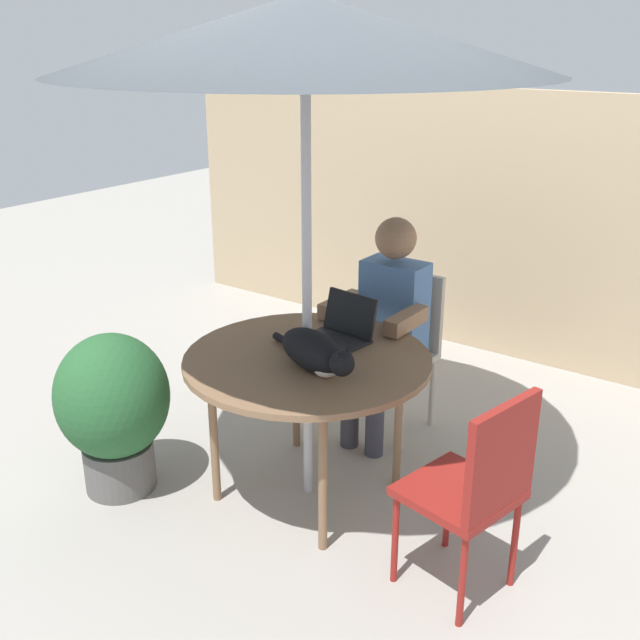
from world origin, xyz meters
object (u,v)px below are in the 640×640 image
Objects in this scene: patio_umbrella at (305,34)px; cat at (315,352)px; patio_table at (307,367)px; laptop at (343,327)px; chair_occupied at (401,338)px; chair_empty at (478,482)px; potted_plant_near_fence at (113,406)px; person_seated at (387,318)px.

patio_umbrella is 3.73× the size of cat.
cat reaches higher than patio_table.
patio_umbrella is 1.36m from laptop.
chair_occupied and chair_empty have the same top height.
patio_table is 1.29× the size of chair_empty.
chair_occupied is at bearing 60.58° from potted_plant_near_fence.
laptop is (0.01, 0.28, -1.33)m from patio_umbrella.
chair_occupied reaches higher than potted_plant_near_fence.
chair_empty is at bearing -11.81° from patio_umbrella.
laptop is (0.01, -0.44, 0.09)m from person_seated.
cat is (-0.85, 0.11, 0.28)m from chair_empty.
patio_table is 0.51× the size of patio_umbrella.
person_seated is at bearing 136.48° from chair_empty.
cat is (0.11, -0.09, 0.13)m from patio_table.
person_seated is (0.00, -0.16, 0.17)m from chair_occupied.
patio_table is at bearing -90.00° from person_seated.
patio_umbrella reaches higher than chair_occupied.
patio_umbrella is 1.92m from potted_plant_near_fence.
cat reaches higher than potted_plant_near_fence.
chair_occupied is at bearing 91.12° from laptop.
laptop reaches higher than chair_empty.
cat is at bearing -39.13° from patio_umbrella.
patio_umbrella is at bearing -92.40° from laptop.
patio_umbrella reaches higher than potted_plant_near_fence.
patio_umbrella is 1.82m from chair_occupied.
potted_plant_near_fence is at bearing -122.47° from person_seated.
potted_plant_near_fence is (-0.78, -0.52, -0.22)m from patio_table.
chair_occupied is (0.00, 0.87, -0.15)m from patio_table.
person_seated is at bearing 91.52° from laptop.
patio_table is at bearing 140.87° from cat.
potted_plant_near_fence is (-1.75, -0.32, -0.07)m from chair_empty.
patio_table is 1.45m from patio_umbrella.
chair_empty is at bearing -11.81° from patio_table.
patio_table is at bearing 168.19° from chair_empty.
person_seated is at bearing 98.09° from cat.
cat is 0.75× the size of potted_plant_near_fence.
laptop is (-0.95, 0.48, 0.26)m from chair_empty.
patio_umbrella is 6.95× the size of laptop.
person_seated is 0.82m from cat.
chair_empty is 1.10m from laptop.
laptop is 0.40× the size of potted_plant_near_fence.
cat is 1.06m from potted_plant_near_fence.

